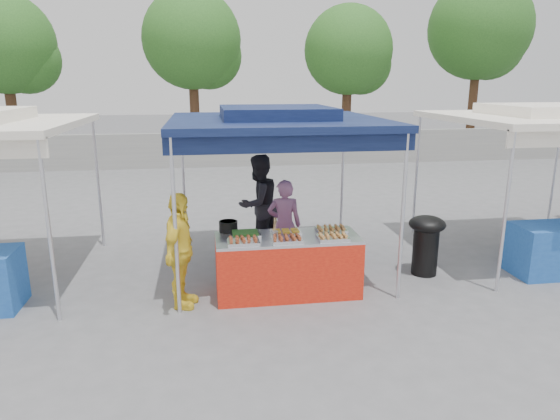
{
  "coord_description": "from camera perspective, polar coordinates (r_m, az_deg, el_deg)",
  "views": [
    {
      "loc": [
        -1.1,
        -6.64,
        2.95
      ],
      "look_at": [
        0.0,
        0.6,
        1.05
      ],
      "focal_mm": 32.0,
      "sensor_mm": 36.0,
      "label": 1
    }
  ],
  "objects": [
    {
      "name": "neighbor_stall_right",
      "position": [
        9.23,
        28.94,
        4.33
      ],
      "size": [
        3.2,
        3.2,
        2.57
      ],
      "color": "silver",
      "rests_on": "ground_plane"
    },
    {
      "name": "tree_0",
      "position": [
        20.44,
        -28.58,
        15.98
      ],
      "size": [
        3.52,
        3.46,
        5.94
      ],
      "color": "#492D1C",
      "rests_on": "ground_plane"
    },
    {
      "name": "wok_burner",
      "position": [
        8.07,
        16.35,
        -3.28
      ],
      "size": [
        0.56,
        0.56,
        0.95
      ],
      "rotation": [
        0.0,
        0.0,
        -0.09
      ],
      "color": "black",
      "rests_on": "ground_plane"
    },
    {
      "name": "crate_right",
      "position": [
        7.69,
        1.99,
        -6.78
      ],
      "size": [
        0.51,
        0.36,
        0.31
      ],
      "primitive_type": "cube",
      "color": "#163BB6",
      "rests_on": "ground_plane"
    },
    {
      "name": "tree_3",
      "position": [
        23.18,
        22.07,
        18.27
      ],
      "size": [
        4.13,
        4.13,
        7.1
      ],
      "color": "#492D1C",
      "rests_on": "ground_plane"
    },
    {
      "name": "food_tray_bm",
      "position": [
        7.03,
        0.68,
        -2.54
      ],
      "size": [
        0.42,
        0.3,
        0.07
      ],
      "color": "silver",
      "rests_on": "vendor_table"
    },
    {
      "name": "skewer_cup",
      "position": [
        6.83,
        -0.58,
        -2.87
      ],
      "size": [
        0.09,
        0.09,
        0.11
      ],
      "primitive_type": "cylinder",
      "color": "silver",
      "rests_on": "vendor_table"
    },
    {
      "name": "crate_stacked",
      "position": [
        7.59,
        2.01,
        -4.71
      ],
      "size": [
        0.47,
        0.33,
        0.28
      ],
      "primitive_type": "cube",
      "color": "#163BB6",
      "rests_on": "crate_right"
    },
    {
      "name": "food_tray_fm",
      "position": [
        6.71,
        0.8,
        -3.38
      ],
      "size": [
        0.42,
        0.3,
        0.07
      ],
      "color": "silver",
      "rests_on": "vendor_table"
    },
    {
      "name": "tree_1",
      "position": [
        19.79,
        -9.59,
        18.21
      ],
      "size": [
        3.67,
        3.64,
        6.26
      ],
      "color": "#492D1C",
      "rests_on": "ground_plane"
    },
    {
      "name": "vendor_table",
      "position": [
        7.09,
        0.86,
        -6.3
      ],
      "size": [
        2.0,
        0.8,
        0.85
      ],
      "color": "red",
      "rests_on": "ground_plane"
    },
    {
      "name": "main_canopy",
      "position": [
        7.71,
        -0.42,
        10.24
      ],
      "size": [
        3.2,
        3.2,
        2.57
      ],
      "color": "silver",
      "rests_on": "ground_plane"
    },
    {
      "name": "food_tray_fr",
      "position": [
        6.84,
        6.06,
        -3.12
      ],
      "size": [
        0.42,
        0.3,
        0.07
      ],
      "color": "silver",
      "rests_on": "vendor_table"
    },
    {
      "name": "helper_man",
      "position": [
        8.71,
        -2.46,
        0.7
      ],
      "size": [
        1.07,
        1.03,
        1.73
      ],
      "primitive_type": "imported",
      "rotation": [
        0.0,
        0.0,
        3.8
      ],
      "color": "black",
      "rests_on": "ground_plane"
    },
    {
      "name": "customer_person",
      "position": [
        6.7,
        -11.37,
        -4.62
      ],
      "size": [
        0.6,
        0.98,
        1.56
      ],
      "primitive_type": "imported",
      "rotation": [
        0.0,
        0.0,
        1.32
      ],
      "color": "yellow",
      "rests_on": "ground_plane"
    },
    {
      "name": "crate_left",
      "position": [
        7.7,
        -2.23,
        -6.8
      ],
      "size": [
        0.49,
        0.34,
        0.29
      ],
      "primitive_type": "cube",
      "color": "#163BB6",
      "rests_on": "ground_plane"
    },
    {
      "name": "back_wall",
      "position": [
        17.83,
        -5.07,
        6.92
      ],
      "size": [
        40.0,
        0.25,
        1.2
      ],
      "primitive_type": "cube",
      "color": "gray",
      "rests_on": "ground_plane"
    },
    {
      "name": "cooking_pot",
      "position": [
        7.19,
        -5.93,
        -1.87
      ],
      "size": [
        0.27,
        0.27,
        0.15
      ],
      "primitive_type": "cylinder",
      "color": "black",
      "rests_on": "vendor_table"
    },
    {
      "name": "ground_plane",
      "position": [
        7.35,
        0.71,
        -9.13
      ],
      "size": [
        80.0,
        80.0,
        0.0
      ],
      "primitive_type": "plane",
      "color": "slate"
    },
    {
      "name": "food_tray_fl",
      "position": [
        6.64,
        -4.22,
        -3.61
      ],
      "size": [
        0.42,
        0.3,
        0.07
      ],
      "color": "silver",
      "rests_on": "vendor_table"
    },
    {
      "name": "vendor_woman",
      "position": [
        7.9,
        0.5,
        -1.74
      ],
      "size": [
        0.59,
        0.44,
        1.47
      ],
      "primitive_type": "imported",
      "rotation": [
        0.0,
        0.0,
        2.96
      ],
      "color": "#9A628D",
      "rests_on": "ground_plane"
    },
    {
      "name": "food_tray_br",
      "position": [
        7.17,
        5.89,
        -2.28
      ],
      "size": [
        0.42,
        0.3,
        0.07
      ],
      "color": "silver",
      "rests_on": "vendor_table"
    },
    {
      "name": "tree_2",
      "position": [
        20.14,
        8.18,
        17.22
      ],
      "size": [
        3.43,
        3.35,
        5.76
      ],
      "color": "#492D1C",
      "rests_on": "ground_plane"
    },
    {
      "name": "food_tray_bl",
      "position": [
        6.94,
        -4.0,
        -2.8
      ],
      "size": [
        0.42,
        0.3,
        0.07
      ],
      "color": "silver",
      "rests_on": "vendor_table"
    }
  ]
}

